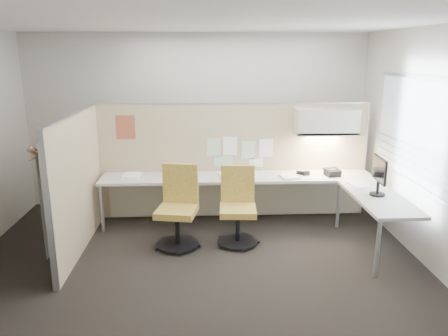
{
  "coord_description": "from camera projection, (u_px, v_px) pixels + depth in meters",
  "views": [
    {
      "loc": [
        0.1,
        -4.89,
        2.48
      ],
      "look_at": [
        0.37,
        0.8,
        0.98
      ],
      "focal_mm": 35.0,
      "sensor_mm": 36.0,
      "label": 1
    }
  ],
  "objects": [
    {
      "name": "floor",
      "position": [
        197.0,
        262.0,
        5.35
      ],
      "size": [
        5.5,
        4.5,
        0.01
      ],
      "primitive_type": "cube",
      "color": "black",
      "rests_on": "ground"
    },
    {
      "name": "ceiling",
      "position": [
        193.0,
        22.0,
        4.63
      ],
      "size": [
        5.5,
        4.5,
        0.01
      ],
      "primitive_type": "cube",
      "color": "white",
      "rests_on": "wall_back"
    },
    {
      "name": "wall_back",
      "position": [
        197.0,
        121.0,
        7.17
      ],
      "size": [
        5.5,
        0.02,
        2.8
      ],
      "primitive_type": "cube",
      "color": "beige",
      "rests_on": "ground"
    },
    {
      "name": "wall_front",
      "position": [
        189.0,
        226.0,
        2.82
      ],
      "size": [
        5.5,
        0.02,
        2.8
      ],
      "primitive_type": "cube",
      "color": "beige",
      "rests_on": "ground"
    },
    {
      "name": "wall_right",
      "position": [
        429.0,
        148.0,
        5.12
      ],
      "size": [
        0.02,
        4.5,
        2.8
      ],
      "primitive_type": "cube",
      "color": "beige",
      "rests_on": "ground"
    },
    {
      "name": "window_pane",
      "position": [
        429.0,
        136.0,
        5.08
      ],
      "size": [
        0.01,
        2.8,
        1.3
      ],
      "primitive_type": "cube",
      "color": "#939DAB",
      "rests_on": "wall_right"
    },
    {
      "name": "partition_back",
      "position": [
        233.0,
        161.0,
        6.7
      ],
      "size": [
        4.1,
        0.06,
        1.75
      ],
      "primitive_type": "cube",
      "color": "tan",
      "rests_on": "floor"
    },
    {
      "name": "partition_left",
      "position": [
        78.0,
        184.0,
        5.54
      ],
      "size": [
        0.06,
        2.2,
        1.75
      ],
      "primitive_type": "cube",
      "color": "tan",
      "rests_on": "floor"
    },
    {
      "name": "desk",
      "position": [
        261.0,
        187.0,
        6.33
      ],
      "size": [
        4.0,
        2.07,
        0.73
      ],
      "color": "beige",
      "rests_on": "floor"
    },
    {
      "name": "overhead_bin",
      "position": [
        326.0,
        122.0,
        6.39
      ],
      "size": [
        0.9,
        0.36,
        0.38
      ],
      "primitive_type": "cube",
      "color": "beige",
      "rests_on": "partition_back"
    },
    {
      "name": "task_light_strip",
      "position": [
        325.0,
        136.0,
        6.45
      ],
      "size": [
        0.6,
        0.06,
        0.02
      ],
      "primitive_type": "cube",
      "color": "#FFEABF",
      "rests_on": "overhead_bin"
    },
    {
      "name": "pinned_papers",
      "position": [
        238.0,
        152.0,
        6.63
      ],
      "size": [
        1.01,
        0.0,
        0.47
      ],
      "color": "#8CBF8C",
      "rests_on": "partition_back"
    },
    {
      "name": "poster",
      "position": [
        126.0,
        127.0,
        6.45
      ],
      "size": [
        0.28,
        0.0,
        0.35
      ],
      "primitive_type": "cube",
      "color": "#EF4C1E",
      "rests_on": "partition_back"
    },
    {
      "name": "chair_left",
      "position": [
        178.0,
        209.0,
        5.73
      ],
      "size": [
        0.58,
        0.6,
        1.06
      ],
      "rotation": [
        0.0,
        0.0,
        -0.19
      ],
      "color": "black",
      "rests_on": "floor"
    },
    {
      "name": "chair_right",
      "position": [
        238.0,
        209.0,
        5.82
      ],
      "size": [
        0.54,
        0.54,
        1.01
      ],
      "rotation": [
        0.0,
        0.0,
        -0.06
      ],
      "color": "black",
      "rests_on": "floor"
    },
    {
      "name": "monitor",
      "position": [
        379.0,
        174.0,
        5.47
      ],
      "size": [
        0.19,
        0.47,
        0.49
      ],
      "rotation": [
        0.0,
        0.0,
        1.51
      ],
      "color": "black",
      "rests_on": "desk"
    },
    {
      "name": "phone",
      "position": [
        332.0,
        172.0,
        6.42
      ],
      "size": [
        0.25,
        0.24,
        0.12
      ],
      "rotation": [
        0.0,
        0.0,
        0.27
      ],
      "color": "black",
      "rests_on": "desk"
    },
    {
      "name": "stapler",
      "position": [
        301.0,
        173.0,
        6.5
      ],
      "size": [
        0.14,
        0.09,
        0.05
      ],
      "primitive_type": "cube",
      "rotation": [
        0.0,
        0.0,
        -0.43
      ],
      "color": "black",
      "rests_on": "desk"
    },
    {
      "name": "tape_dispenser",
      "position": [
        306.0,
        173.0,
        6.46
      ],
      "size": [
        0.11,
        0.09,
        0.06
      ],
      "primitive_type": "cube",
      "rotation": [
        0.0,
        0.0,
        0.31
      ],
      "color": "black",
      "rests_on": "desk"
    },
    {
      "name": "coat_hook",
      "position": [
        39.0,
        162.0,
        4.45
      ],
      "size": [
        0.18,
        0.48,
        1.43
      ],
      "color": "silver",
      "rests_on": "partition_left"
    },
    {
      "name": "paper_stack_0",
      "position": [
        131.0,
        176.0,
        6.38
      ],
      "size": [
        0.24,
        0.31,
        0.03
      ],
      "primitive_type": "cube",
      "rotation": [
        0.0,
        0.0,
        -0.03
      ],
      "color": "white",
      "rests_on": "desk"
    },
    {
      "name": "paper_stack_1",
      "position": [
        172.0,
        176.0,
        6.4
      ],
      "size": [
        0.24,
        0.31,
        0.02
      ],
      "primitive_type": "cube",
      "rotation": [
        0.0,
        0.0,
        -0.04
      ],
      "color": "white",
      "rests_on": "desk"
    },
    {
      "name": "paper_stack_2",
      "position": [
        227.0,
        175.0,
        6.37
      ],
      "size": [
        0.27,
        0.33,
        0.04
      ],
      "primitive_type": "cube",
      "rotation": [
        0.0,
        0.0,
        0.13
      ],
      "color": "white",
      "rests_on": "desk"
    },
    {
      "name": "paper_stack_3",
      "position": [
        248.0,
        175.0,
        6.47
      ],
      "size": [
        0.29,
        0.34,
        0.02
      ],
      "primitive_type": "cube",
      "rotation": [
        0.0,
        0.0,
        -0.22
      ],
      "color": "white",
      "rests_on": "desk"
    },
    {
      "name": "paper_stack_4",
      "position": [
        289.0,
        176.0,
        6.35
      ],
      "size": [
        0.29,
        0.34,
        0.03
      ],
      "primitive_type": "cube",
      "rotation": [
        0.0,
        0.0,
        0.21
      ],
      "color": "white",
      "rests_on": "desk"
    },
    {
      "name": "paper_stack_5",
      "position": [
        359.0,
        185.0,
        5.96
      ],
      "size": [
        0.28,
        0.33,
        0.02
      ],
      "primitive_type": "cube",
      "rotation": [
        0.0,
        0.0,
        0.16
      ],
      "color": "white",
      "rests_on": "desk"
    }
  ]
}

